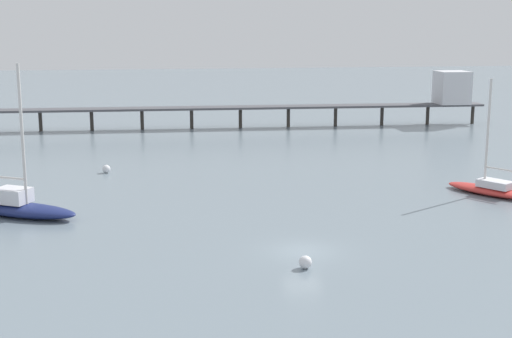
{
  "coord_description": "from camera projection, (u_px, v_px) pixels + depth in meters",
  "views": [
    {
      "loc": [
        -10.03,
        -44.26,
        14.76
      ],
      "look_at": [
        0.0,
        20.23,
        1.5
      ],
      "focal_mm": 50.06,
      "sensor_mm": 36.0,
      "label": 1
    }
  ],
  "objects": [
    {
      "name": "pier",
      "position": [
        343.0,
        97.0,
        104.67
      ],
      "size": [
        79.68,
        6.33,
        7.94
      ],
      "color": "#4C4C51",
      "rests_on": "ground_plane"
    },
    {
      "name": "mooring_buoy_mid",
      "position": [
        106.0,
        169.0,
        72.09
      ],
      "size": [
        0.82,
        0.82,
        0.82
      ],
      "primitive_type": "sphere",
      "color": "silver",
      "rests_on": "ground_plane"
    },
    {
      "name": "ground_plane",
      "position": [
        303.0,
        251.0,
        47.31
      ],
      "size": [
        400.0,
        400.0,
        0.0
      ],
      "primitive_type": "plane",
      "color": "slate"
    },
    {
      "name": "sailboat_red",
      "position": [
        490.0,
        188.0,
        62.87
      ],
      "size": [
        6.31,
        8.01,
        10.19
      ],
      "color": "red",
      "rests_on": "ground_plane"
    },
    {
      "name": "sailboat_navy",
      "position": [
        20.0,
        206.0,
        55.77
      ],
      "size": [
        9.84,
        7.1,
        11.91
      ],
      "color": "navy",
      "rests_on": "ground_plane"
    },
    {
      "name": "mooring_buoy_near",
      "position": [
        305.0,
        262.0,
        43.85
      ],
      "size": [
        0.81,
        0.81,
        0.81
      ],
      "primitive_type": "sphere",
      "color": "silver",
      "rests_on": "ground_plane"
    }
  ]
}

